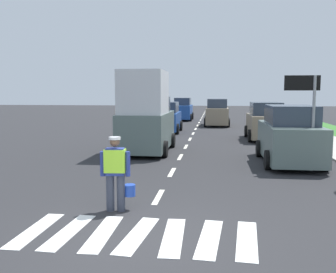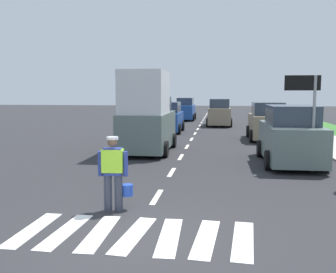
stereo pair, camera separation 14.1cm
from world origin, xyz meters
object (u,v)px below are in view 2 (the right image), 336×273
Objects in this scene: road_worker at (114,170)px; car_oncoming_third at (185,110)px; car_parked_curbside at (290,137)px; car_oncoming_second at (167,118)px; delivery_truck at (147,116)px; car_parked_far at (267,122)px; car_outgoing_far at (219,113)px; lane_direction_sign at (307,99)px.

car_oncoming_third is (-0.93, 27.95, 0.05)m from road_worker.
car_parked_curbside reaches higher than road_worker.
car_oncoming_second is 0.88× the size of car_parked_curbside.
delivery_truck reaches higher than car_parked_far.
delivery_truck is 1.16× the size of car_outgoing_far.
delivery_truck is 1.20× the size of car_oncoming_second.
road_worker is 0.36× the size of delivery_truck.
delivery_truck is (-6.01, 3.23, -0.80)m from lane_direction_sign.
lane_direction_sign reaches higher than car_oncoming_second.
car_parked_curbside is (6.06, -10.48, 0.08)m from car_oncoming_second.
delivery_truck reaches higher than lane_direction_sign.
lane_direction_sign is at bearing -80.43° from car_outgoing_far.
car_oncoming_third is 11.08m from car_oncoming_second.
car_oncoming_third reaches higher than car_parked_far.
car_outgoing_far is at bearing 77.32° from delivery_truck.
car_parked_curbside is (5.75, -1.93, -0.60)m from delivery_truck.
car_oncoming_third is 22.33m from car_parked_curbside.
car_oncoming_second is (-1.15, 16.87, -0.00)m from road_worker.
road_worker is 0.41× the size of car_oncoming_third.
road_worker is at bearing -84.22° from delivery_truck.
car_parked_far is at bearing 42.11° from delivery_truck.
car_parked_far is at bearing -28.63° from car_oncoming_second.
car_oncoming_third is at bearing 112.16° from car_parked_far.
car_oncoming_third is at bearing 105.16° from car_parked_curbside.
car_parked_curbside is at bearing -18.59° from delivery_truck.
car_parked_curbside is 16.05m from car_outgoing_far.
car_oncoming_second is (-0.31, 8.54, -0.68)m from delivery_truck.
lane_direction_sign is at bearing 44.61° from road_worker.
lane_direction_sign is 23.69m from car_oncoming_third.
car_outgoing_far is (-2.89, 17.13, -1.42)m from lane_direction_sign.
car_oncoming_third is at bearing 104.95° from lane_direction_sign.
road_worker is 0.44× the size of car_oncoming_second.
road_worker is at bearing -135.39° from lane_direction_sign.
lane_direction_sign is 1.92m from car_parked_curbside.
road_worker is at bearing -110.00° from car_parked_far.
car_oncoming_second is 6.36m from car_outgoing_far.
car_oncoming_second is at bearing 118.23° from lane_direction_sign.
car_outgoing_far is (3.43, 5.35, 0.06)m from car_oncoming_second.
car_parked_far is (5.78, 5.22, -0.64)m from delivery_truck.
car_parked_curbside is 1.10× the size of car_outgoing_far.
car_parked_far is at bearing 91.60° from lane_direction_sign.
road_worker is 8.06m from car_parked_curbside.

